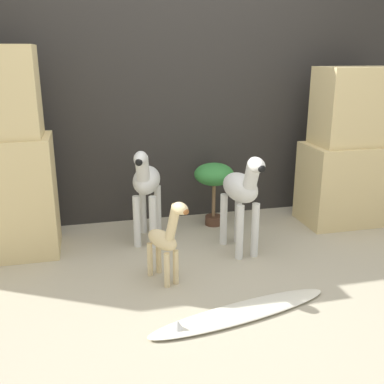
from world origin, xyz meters
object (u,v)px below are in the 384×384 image
Objects in this scene: zebra_right at (242,193)px; potted_palm_front at (214,178)px; giraffe_figurine at (165,239)px; zebra_left at (146,185)px; surfboard at (240,312)px.

potted_palm_front is at bearing 94.04° from zebra_right.
giraffe_figurine is 1.06m from potted_palm_front.
zebra_left is at bearing -160.56° from potted_palm_front.
giraffe_figurine is 1.08× the size of potted_palm_front.
zebra_right is 1.00× the size of zebra_left.
zebra_right is at bearing 70.62° from surfboard.
giraffe_figurine is 0.51× the size of surfboard.
potted_palm_front is at bearing 19.44° from zebra_left.
zebra_left is 1.41× the size of potted_palm_front.
surfboard is (0.33, -0.48, -0.28)m from giraffe_figurine.
zebra_right is 0.72m from zebra_left.
zebra_left is 0.66× the size of surfboard.
giraffe_figurine is at bearing -88.29° from zebra_left.
zebra_right is 1.30× the size of giraffe_figurine.
potted_palm_front is 1.44m from surfboard.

